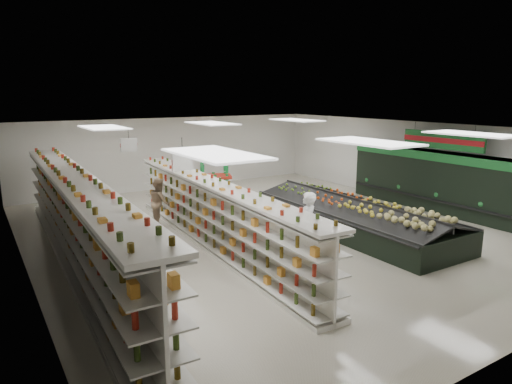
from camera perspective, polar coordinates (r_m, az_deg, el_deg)
floor at (r=14.61m, az=1.87°, el=-4.76°), size 16.00×16.00×0.00m
ceiling at (r=14.01m, az=1.96°, el=7.86°), size 14.00×16.00×0.02m
wall_back at (r=21.24m, az=-10.35°, el=4.82°), size 14.00×0.02×3.20m
wall_left at (r=11.88m, az=-27.27°, el=-2.12°), size 0.02×16.00×3.20m
wall_right at (r=19.01m, az=19.68°, el=3.45°), size 0.02×16.00×3.20m
produce_wall_case at (r=17.82m, az=22.43°, el=1.52°), size 0.93×8.00×2.20m
aisle_sign_near at (r=10.49m, az=-9.16°, el=3.77°), size 0.52×0.06×0.75m
aisle_sign_far at (r=14.22m, az=-15.60°, el=5.67°), size 0.52×0.06×0.75m
hortifruti_banner at (r=17.40m, az=22.26°, el=6.00°), size 0.12×3.20×0.95m
gondola_left at (r=12.27m, az=-21.32°, el=-3.93°), size 1.38×12.97×2.24m
gondola_center at (r=12.89m, az=-5.37°, el=-3.16°), size 1.32×10.79×1.87m
produce_island at (r=14.72m, az=12.01°, el=-2.91°), size 2.67×7.22×1.07m
soda_endcap at (r=18.88m, az=-5.23°, el=1.72°), size 1.59×1.35×1.73m
shopper_main at (r=11.71m, az=6.36°, el=-4.42°), size 0.80×0.70×1.85m
shopper_background at (r=15.20m, az=-11.97°, el=-1.25°), size 0.60×0.84×1.59m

